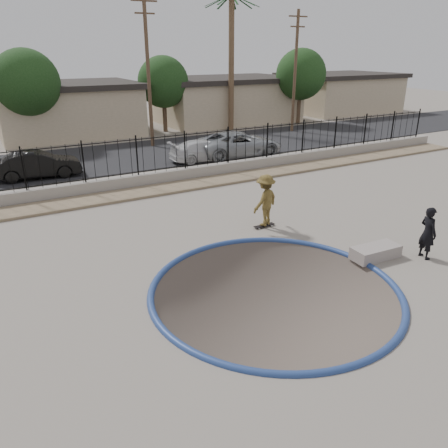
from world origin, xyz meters
name	(u,v)px	position (x,y,z in m)	size (l,w,h in m)	color
ground	(130,198)	(0.00, 12.00, -1.10)	(120.00, 120.00, 2.20)	slate
bowl_pit	(275,290)	(0.00, -1.00, 0.00)	(6.84, 6.84, 1.80)	#53463F
coping_ring	(275,290)	(0.00, -1.00, 0.00)	(7.04, 7.04, 0.20)	navy
rock_strip	(147,192)	(0.00, 9.20, 0.06)	(42.00, 1.60, 0.11)	#8D785C
retaining_wall	(139,181)	(0.00, 10.30, 0.30)	(42.00, 0.45, 0.60)	gray
fence	(137,156)	(0.00, 10.30, 1.50)	(40.00, 0.04, 1.80)	black
street	(103,158)	(0.00, 17.00, 0.02)	(90.00, 8.00, 0.04)	black
house_center	(67,109)	(0.00, 26.50, 1.97)	(10.60, 8.60, 3.90)	tan
house_east	(225,99)	(14.00, 26.50, 1.97)	(12.60, 8.60, 3.90)	tan
house_east_far	(340,92)	(28.00, 26.50, 1.97)	(11.60, 8.60, 3.90)	tan
palm_right	(231,34)	(12.00, 22.00, 7.33)	(2.30, 2.30, 10.30)	brown
utility_pole_mid	(148,70)	(4.00, 19.00, 4.96)	(1.70, 0.24, 9.50)	#473323
utility_pole_right	(295,70)	(16.00, 19.00, 4.70)	(1.70, 0.24, 9.00)	#473323
street_tree_left	(26,83)	(-3.00, 23.00, 4.19)	(4.32, 4.32, 6.36)	#473323
street_tree_mid	(163,82)	(7.00, 24.00, 3.84)	(3.96, 3.96, 5.83)	#473323
street_tree_right	(301,74)	(19.00, 22.00, 4.19)	(4.32, 4.32, 6.36)	#473323
skater	(265,203)	(2.38, 3.00, 0.96)	(1.25, 0.72, 1.93)	olive
skateboard	(264,225)	(2.38, 3.00, 0.06)	(0.86, 0.24, 0.07)	black
videographer	(428,233)	(5.39, -1.66, 0.85)	(0.62, 0.41, 1.71)	black
concrete_ledge	(376,252)	(4.00, -0.92, 0.20)	(1.60, 0.70, 0.40)	gray
car_b	(38,165)	(-4.01, 14.26, 0.73)	(1.47, 4.21, 1.39)	black
car_c	(205,150)	(5.19, 13.40, 0.65)	(1.71, 4.22, 1.22)	silver
car_d	(239,144)	(7.55, 13.40, 0.80)	(2.53, 5.48, 1.52)	#9DA2A6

